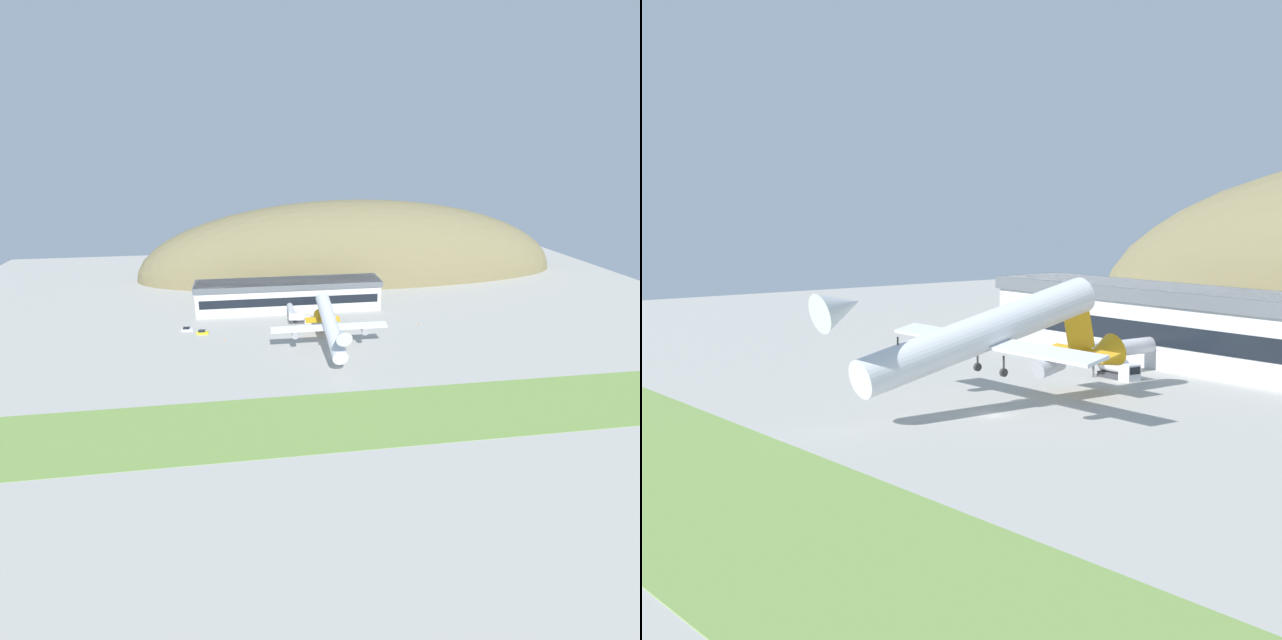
{
  "view_description": "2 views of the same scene",
  "coord_description": "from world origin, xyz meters",
  "views": [
    {
      "loc": [
        -30.57,
        -155.91,
        68.61
      ],
      "look_at": [
        -6.6,
        1.75,
        11.86
      ],
      "focal_mm": 28.0,
      "sensor_mm": 36.0,
      "label": 1
    },
    {
      "loc": [
        105.42,
        -84.08,
        27.99
      ],
      "look_at": [
        -4.75,
        -1.2,
        11.94
      ],
      "focal_mm": 60.0,
      "sensor_mm": 36.0,
      "label": 2
    }
  ],
  "objects": [
    {
      "name": "jetway_0",
      "position": [
        -13.21,
        35.2,
        3.99
      ],
      "size": [
        3.38,
        14.65,
        5.43
      ],
      "color": "silver",
      "rests_on": "ground_plane"
    },
    {
      "name": "terminal_building",
      "position": [
        -12.85,
        50.68,
        7.3
      ],
      "size": [
        79.58,
        15.79,
        12.86
      ],
      "color": "silver",
      "rests_on": "ground_plane"
    },
    {
      "name": "traffic_cone_0",
      "position": [
        36.48,
        22.86,
        0.28
      ],
      "size": [
        0.52,
        0.52,
        0.58
      ],
      "color": "orange",
      "rests_on": "ground_plane"
    },
    {
      "name": "traffic_cone_1",
      "position": [
        -39.88,
        18.46,
        0.28
      ],
      "size": [
        0.52,
        0.52,
        0.58
      ],
      "color": "orange",
      "rests_on": "ground_plane"
    },
    {
      "name": "service_car_0",
      "position": [
        -48.23,
        25.61,
        0.7
      ],
      "size": [
        4.55,
        2.03,
        1.68
      ],
      "color": "gold",
      "rests_on": "ground_plane"
    },
    {
      "name": "hill_backdrop",
      "position": [
        28.31,
        109.6,
        0.0
      ],
      "size": [
        231.6,
        70.51,
        80.14
      ],
      "primitive_type": "ellipsoid",
      "color": "olive",
      "rests_on": "ground_plane"
    },
    {
      "name": "cargo_airplane",
      "position": [
        -3.15,
        1.44,
        9.84
      ],
      "size": [
        40.44,
        49.24,
        15.82
      ],
      "color": "silver"
    },
    {
      "name": "fuel_truck",
      "position": [
        -9.7,
        32.55,
        1.54
      ],
      "size": [
        7.24,
        2.61,
        3.28
      ],
      "color": "silver",
      "rests_on": "ground_plane"
    },
    {
      "name": "service_car_1",
      "position": [
        -54.36,
        30.06,
        0.62
      ],
      "size": [
        4.51,
        2.11,
        1.49
      ],
      "color": "silver",
      "rests_on": "ground_plane"
    },
    {
      "name": "ground_plane",
      "position": [
        0.0,
        0.0,
        0.0
      ],
      "size": [
        349.71,
        349.71,
        0.0
      ],
      "primitive_type": "plane",
      "color": "#ADAAA3"
    },
    {
      "name": "grass_strip_foreground",
      "position": [
        0.0,
        -43.3,
        0.04
      ],
      "size": [
        314.74,
        29.31,
        0.08
      ],
      "primitive_type": "cube",
      "color": "#759947",
      "rests_on": "ground_plane"
    }
  ]
}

